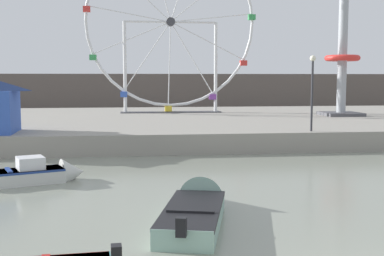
# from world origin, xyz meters

# --- Properties ---
(quay_promenade) EXTENTS (110.00, 24.02, 1.08)m
(quay_promenade) POSITION_xyz_m (0.00, 29.71, 0.54)
(quay_promenade) COLOR gray
(quay_promenade) RESTS_ON ground_plane
(distant_town_skyline) EXTENTS (140.00, 3.00, 4.40)m
(distant_town_skyline) POSITION_xyz_m (0.00, 50.31, 2.20)
(distant_town_skyline) COLOR #564C47
(distant_town_skyline) RESTS_ON ground_plane
(motorboat_seafoam) EXTENTS (2.65, 5.40, 1.38)m
(motorboat_seafoam) POSITION_xyz_m (-3.51, 6.39, 0.28)
(motorboat_seafoam) COLOR #93BCAD
(motorboat_seafoam) RESTS_ON ground_plane
(motorboat_pale_grey) EXTENTS (4.15, 2.48, 1.30)m
(motorboat_pale_grey) POSITION_xyz_m (-8.89, 11.79, 0.34)
(motorboat_pale_grey) COLOR silver
(motorboat_pale_grey) RESTS_ON ground_plane
(ferris_wheel_white_frame) EXTENTS (14.07, 1.20, 14.38)m
(ferris_wheel_white_frame) POSITION_xyz_m (-1.90, 34.00, 8.30)
(ferris_wheel_white_frame) COLOR silver
(ferris_wheel_white_frame) RESTS_ON quay_promenade
(drop_tower_steel_tower) EXTENTS (2.80, 2.80, 12.08)m
(drop_tower_steel_tower) POSITION_xyz_m (10.74, 29.09, 5.84)
(drop_tower_steel_tower) COLOR #999EA3
(drop_tower_steel_tower) RESTS_ON quay_promenade
(promenade_lamp_near) EXTENTS (0.32, 0.32, 4.07)m
(promenade_lamp_near) POSITION_xyz_m (4.39, 18.45, 3.72)
(promenade_lamp_near) COLOR #2D2D33
(promenade_lamp_near) RESTS_ON quay_promenade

